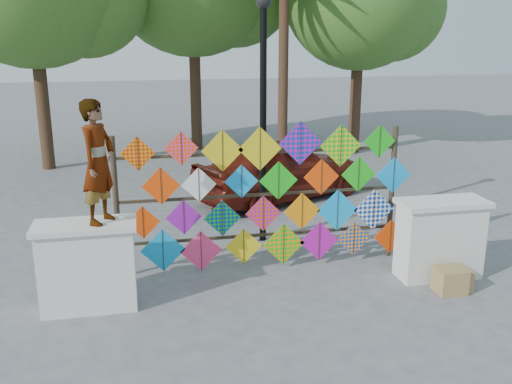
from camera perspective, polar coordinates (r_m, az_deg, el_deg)
ground at (r=9.01m, az=1.54°, el=-9.31°), size 80.00×80.00×0.00m
parapet_left at (r=8.40m, az=-16.48°, el=-7.06°), size 1.40×0.65×1.28m
parapet_right at (r=9.54m, az=17.91°, el=-4.43°), size 1.40×0.65×1.28m
kite_rack at (r=9.28m, az=1.38°, el=-0.59°), size 4.93×0.24×2.45m
vendor_woman at (r=7.94m, az=-15.51°, el=2.90°), size 0.65×0.74×1.69m
sedan at (r=13.34m, az=2.49°, el=2.35°), size 4.60×3.33×1.46m
lamppost at (r=10.24m, az=0.72°, el=9.45°), size 0.28×0.28×4.46m
cardboard_box_near at (r=9.19m, az=18.82°, el=-8.37°), size 0.43×0.38×0.38m
cardboard_box_far at (r=9.29m, az=19.30°, el=-8.26°), size 0.41×0.38×0.35m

